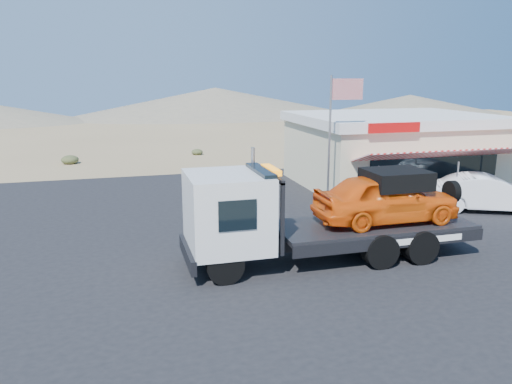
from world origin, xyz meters
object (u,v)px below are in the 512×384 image
(tow_truck, at_px, (325,210))
(jerky_store, at_px, (392,149))
(white_sedan, at_px, (487,193))
(flagpole, at_px, (335,128))

(tow_truck, bearing_deg, jerky_store, 50.15)
(white_sedan, height_order, flagpole, flagpole)
(tow_truck, distance_m, flagpole, 6.49)
(flagpole, bearing_deg, white_sedan, -15.04)
(white_sedan, xyz_separation_m, flagpole, (-6.76, 1.82, 2.93))
(white_sedan, distance_m, jerky_store, 6.50)
(jerky_store, xyz_separation_m, flagpole, (-5.57, -4.47, 1.77))
(tow_truck, distance_m, white_sedan, 10.25)
(jerky_store, bearing_deg, tow_truck, -129.85)
(white_sedan, height_order, jerky_store, jerky_store)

